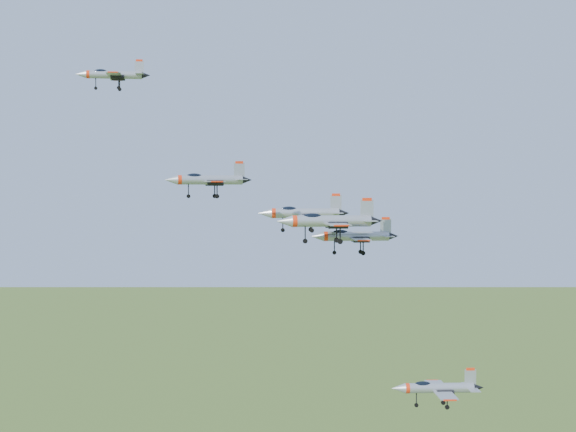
{
  "coord_description": "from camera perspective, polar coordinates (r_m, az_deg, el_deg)",
  "views": [
    {
      "loc": [
        -4.61,
        -104.14,
        127.14
      ],
      "look_at": [
        0.68,
        -1.82,
        123.2
      ],
      "focal_mm": 50.0,
      "sensor_mm": 36.0,
      "label": 1
    }
  ],
  "objects": [
    {
      "name": "jet_lead",
      "position": [
        120.53,
        -12.41,
        9.8
      ],
      "size": [
        10.74,
        8.9,
        2.87
      ],
      "rotation": [
        0.0,
        0.0,
        0.08
      ],
      "color": "#989DA4"
    },
    {
      "name": "jet_left_high",
      "position": [
        101.3,
        -5.75,
        2.59
      ],
      "size": [
        11.11,
        9.33,
        2.98
      ],
      "rotation": [
        0.0,
        0.0,
        0.19
      ],
      "color": "#989DA4"
    },
    {
      "name": "jet_right_high",
      "position": [
        90.47,
        2.88,
        -0.34
      ],
      "size": [
        12.22,
        10.11,
        3.27
      ],
      "rotation": [
        0.0,
        0.0,
        0.07
      ],
      "color": "#989DA4"
    },
    {
      "name": "jet_left_low",
      "position": [
        109.72,
        1.05,
        0.22
      ],
      "size": [
        12.56,
        10.3,
        3.37
      ],
      "rotation": [
        0.0,
        0.0,
        -0.01
      ],
      "color": "#989DA4"
    },
    {
      "name": "jet_right_low",
      "position": [
        93.94,
        4.68,
        -1.43
      ],
      "size": [
        10.42,
        8.56,
        2.79
      ],
      "rotation": [
        0.0,
        0.0,
        0.02
      ],
      "color": "#989DA4"
    },
    {
      "name": "jet_trail",
      "position": [
        108.75,
        10.52,
        -11.92
      ],
      "size": [
        12.2,
        10.02,
        3.27
      ],
      "rotation": [
        0.0,
        0.0,
        -0.01
      ],
      "color": "#989DA4"
    }
  ]
}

